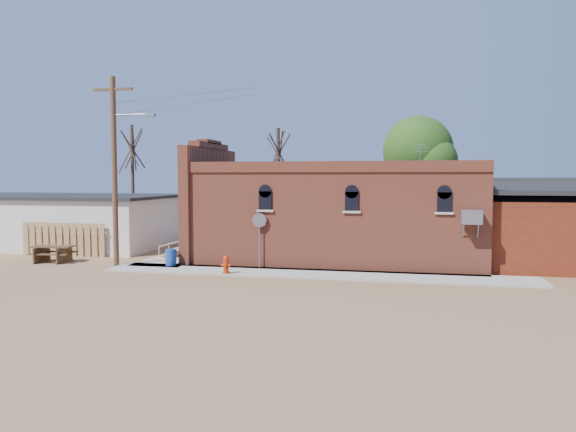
% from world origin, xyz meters
% --- Properties ---
extents(ground, '(120.00, 120.00, 0.00)m').
position_xyz_m(ground, '(0.00, 0.00, 0.00)').
color(ground, brown).
rests_on(ground, ground).
extents(sidewalk_south, '(19.00, 2.20, 0.08)m').
position_xyz_m(sidewalk_south, '(1.50, 0.90, 0.04)').
color(sidewalk_south, '#9E9991').
rests_on(sidewalk_south, ground).
extents(sidewalk_west, '(2.60, 10.00, 0.08)m').
position_xyz_m(sidewalk_west, '(-6.30, 6.00, 0.04)').
color(sidewalk_west, '#9E9991').
rests_on(sidewalk_west, ground).
extents(brick_bar, '(16.40, 7.97, 6.30)m').
position_xyz_m(brick_bar, '(1.64, 5.49, 2.34)').
color(brick_bar, '#A84B33').
rests_on(brick_bar, ground).
extents(red_shed, '(5.40, 6.40, 4.30)m').
position_xyz_m(red_shed, '(11.50, 5.50, 2.27)').
color(red_shed, '#531D0E').
rests_on(red_shed, ground).
extents(storage_building, '(20.40, 8.40, 3.17)m').
position_xyz_m(storage_building, '(-19.00, 8.00, 1.60)').
color(storage_building, beige).
rests_on(storage_building, ground).
extents(wood_fence, '(5.20, 0.10, 1.80)m').
position_xyz_m(wood_fence, '(-12.80, 3.80, 0.90)').
color(wood_fence, olive).
rests_on(wood_fence, ground).
extents(utility_pole, '(3.12, 0.26, 9.00)m').
position_xyz_m(utility_pole, '(-8.14, 1.20, 4.77)').
color(utility_pole, '#4D301F').
rests_on(utility_pole, ground).
extents(tree_bare_near, '(2.80, 2.80, 7.65)m').
position_xyz_m(tree_bare_near, '(-3.00, 13.00, 5.96)').
color(tree_bare_near, '#493429').
rests_on(tree_bare_near, ground).
extents(tree_bare_far, '(2.80, 2.80, 8.16)m').
position_xyz_m(tree_bare_far, '(-14.00, 14.00, 6.36)').
color(tree_bare_far, '#493429').
rests_on(tree_bare_far, ground).
extents(tree_leafy, '(4.40, 4.40, 8.15)m').
position_xyz_m(tree_leafy, '(6.00, 13.50, 5.93)').
color(tree_leafy, '#493429').
rests_on(tree_leafy, ground).
extents(fire_hydrant, '(0.42, 0.39, 0.77)m').
position_xyz_m(fire_hydrant, '(-2.27, -0.00, 0.46)').
color(fire_hydrant, red).
rests_on(fire_hydrant, sidewalk_south).
extents(stop_sign, '(0.69, 0.20, 2.56)m').
position_xyz_m(stop_sign, '(-1.24, 1.80, 2.05)').
color(stop_sign, gray).
rests_on(stop_sign, sidewalk_south).
extents(trash_barrel, '(0.61, 0.61, 0.78)m').
position_xyz_m(trash_barrel, '(-5.52, 1.50, 0.47)').
color(trash_barrel, navy).
rests_on(trash_barrel, sidewalk_west).
extents(picnic_table, '(2.14, 1.70, 0.83)m').
position_xyz_m(picnic_table, '(-11.99, 1.71, 0.54)').
color(picnic_table, '#4F381F').
rests_on(picnic_table, ground).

